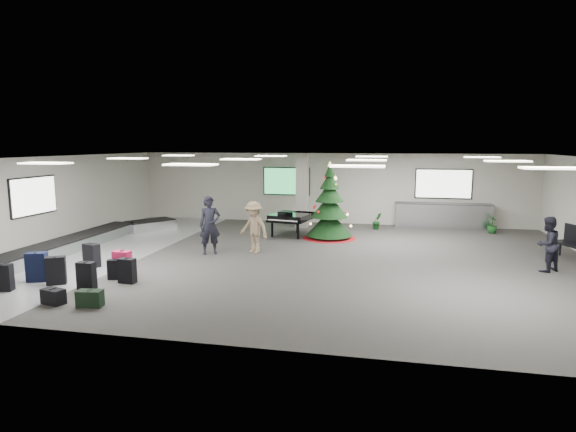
% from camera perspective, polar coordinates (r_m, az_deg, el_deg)
% --- Properties ---
extents(ground, '(18.00, 18.00, 0.00)m').
position_cam_1_polar(ground, '(15.57, 1.62, -4.94)').
color(ground, '#3A3734').
rests_on(ground, ground).
extents(room_envelope, '(18.02, 14.02, 3.21)m').
position_cam_1_polar(room_envelope, '(15.92, 0.74, 3.87)').
color(room_envelope, '#BBB7AB').
rests_on(room_envelope, ground).
extents(baggage_carousel, '(2.28, 9.71, 0.43)m').
position_cam_1_polar(baggage_carousel, '(18.51, -23.08, -2.78)').
color(baggage_carousel, silver).
rests_on(baggage_carousel, ground).
extents(service_counter, '(4.05, 0.65, 1.08)m').
position_cam_1_polar(service_counter, '(21.88, 17.86, 0.05)').
color(service_counter, silver).
rests_on(service_counter, ground).
extents(suitcase_0, '(0.54, 0.46, 0.76)m').
position_cam_1_polar(suitcase_0, '(13.97, -25.79, -5.84)').
color(suitcase_0, black).
rests_on(suitcase_0, ground).
extents(suitcase_1, '(0.45, 0.24, 0.71)m').
position_cam_1_polar(suitcase_1, '(13.24, -22.77, -6.52)').
color(suitcase_1, black).
rests_on(suitcase_1, ground).
extents(pink_suitcase, '(0.48, 0.29, 0.75)m').
position_cam_1_polar(pink_suitcase, '(14.01, -19.04, -5.41)').
color(pink_suitcase, '#D71C4D').
rests_on(pink_suitcase, ground).
extents(suitcase_3, '(0.45, 0.26, 0.68)m').
position_cam_1_polar(suitcase_3, '(13.41, -18.52, -6.17)').
color(suitcase_3, black).
rests_on(suitcase_3, ground).
extents(navy_suitcase, '(0.58, 0.45, 0.81)m').
position_cam_1_polar(navy_suitcase, '(14.48, -27.60, -5.37)').
color(navy_suitcase, black).
rests_on(navy_suitcase, ground).
extents(suitcase_5, '(0.50, 0.35, 0.70)m').
position_cam_1_polar(suitcase_5, '(13.99, -30.71, -6.30)').
color(suitcase_5, black).
rests_on(suitcase_5, ground).
extents(green_duffel, '(0.60, 0.36, 0.39)m').
position_cam_1_polar(green_duffel, '(11.87, -22.42, -9.01)').
color(green_duffel, black).
rests_on(green_duffel, ground).
extents(suitcase_7, '(0.41, 0.29, 0.56)m').
position_cam_1_polar(suitcase_7, '(13.90, -19.82, -5.97)').
color(suitcase_7, black).
rests_on(suitcase_7, ground).
extents(suitcase_8, '(0.53, 0.39, 0.73)m').
position_cam_1_polar(suitcase_8, '(15.46, -22.25, -4.34)').
color(suitcase_8, black).
rests_on(suitcase_8, ground).
extents(black_duffel, '(0.60, 0.43, 0.37)m').
position_cam_1_polar(black_duffel, '(12.39, -26.05, -8.56)').
color(black_duffel, black).
rests_on(black_duffel, ground).
extents(christmas_tree, '(2.09, 2.09, 2.98)m').
position_cam_1_polar(christmas_tree, '(18.58, 4.92, 0.46)').
color(christmas_tree, maroon).
rests_on(christmas_tree, ground).
extents(grand_piano, '(1.69, 2.03, 1.03)m').
position_cam_1_polar(grand_piano, '(19.10, 0.33, -0.15)').
color(grand_piano, black).
rests_on(grand_piano, ground).
extents(traveler_a, '(0.84, 0.73, 1.93)m').
position_cam_1_polar(traveler_a, '(16.09, -9.25, -1.09)').
color(traveler_a, black).
rests_on(traveler_a, ground).
extents(traveler_b, '(1.29, 1.06, 1.74)m').
position_cam_1_polar(traveler_b, '(16.11, -4.07, -1.34)').
color(traveler_b, '#947B5B').
rests_on(traveler_b, ground).
extents(traveler_bench, '(0.98, 0.95, 1.60)m').
position_cam_1_polar(traveler_bench, '(15.60, 28.38, -2.96)').
color(traveler_bench, black).
rests_on(traveler_bench, ground).
extents(potted_plant_left, '(0.51, 0.49, 0.73)m').
position_cam_1_polar(potted_plant_left, '(20.85, 10.50, -0.58)').
color(potted_plant_left, '#15411A').
rests_on(potted_plant_left, ground).
extents(potted_plant_right, '(0.52, 0.52, 0.72)m').
position_cam_1_polar(potted_plant_right, '(21.34, 23.06, -0.93)').
color(potted_plant_right, '#15411A').
rests_on(potted_plant_right, ground).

